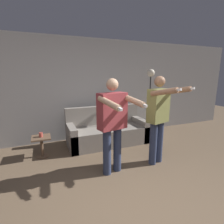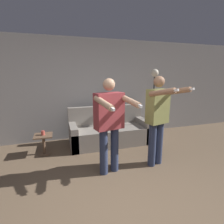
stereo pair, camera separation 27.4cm
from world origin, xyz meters
The scene contains 9 objects.
ground_plane centered at (0.00, 0.00, 0.00)m, with size 16.00×16.00×0.00m, color brown.
wall_back centered at (0.00, 3.00, 1.30)m, with size 10.00×0.05×2.60m.
couch centered at (0.48, 2.37, 0.28)m, with size 1.94×0.80×0.90m.
person_left centered at (0.10, 1.07, 0.95)m, with size 0.64×0.75×1.64m.
person_right centered at (1.02, 1.07, 0.96)m, with size 0.58×0.74×1.67m.
cat centered at (0.68, 2.66, 0.98)m, with size 0.40×0.14×0.17m.
floor_lamp centered at (1.64, 2.29, 1.36)m, with size 0.25×0.25×1.83m.
side_table centered at (-1.04, 2.18, 0.31)m, with size 0.37×0.37×0.44m.
cup centered at (-1.04, 2.18, 0.48)m, with size 0.08×0.08×0.09m.
Camera 1 is at (-0.96, -1.52, 1.70)m, focal length 28.00 mm.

